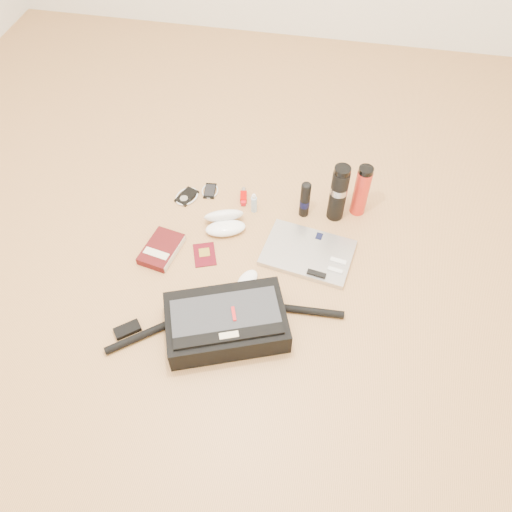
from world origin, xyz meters
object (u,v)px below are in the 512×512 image
book (162,249)px  thermos_black (338,193)px  messenger_bag (226,322)px  thermos_red (361,191)px  laptop (308,253)px

book → thermos_black: thermos_black is taller
messenger_bag → thermos_red: bearing=37.3°
messenger_bag → thermos_red: size_ratio=3.32×
laptop → thermos_black: bearing=79.5°
book → thermos_red: 0.92m
messenger_bag → laptop: messenger_bag is taller
book → thermos_black: 0.81m
laptop → thermos_red: bearing=67.1°
laptop → thermos_black: (0.09, 0.25, 0.13)m
messenger_bag → book: (-0.36, 0.32, -0.04)m
messenger_bag → laptop: (0.26, 0.43, -0.05)m
book → messenger_bag: bearing=-30.7°
laptop → thermos_black: size_ratio=1.41×
book → thermos_black: size_ratio=0.77×
laptop → thermos_red: (0.19, 0.30, 0.12)m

